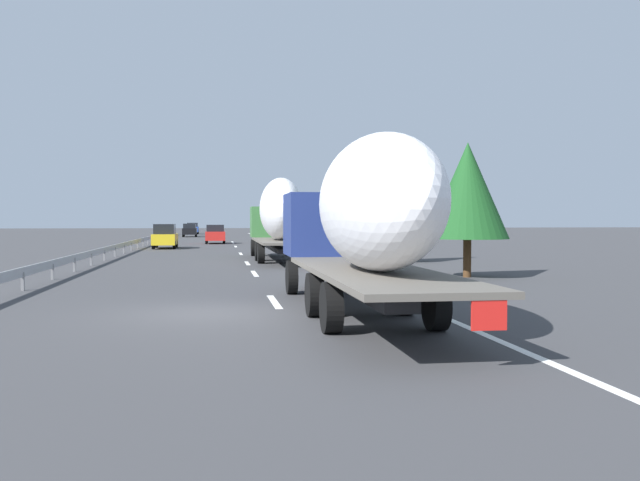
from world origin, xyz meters
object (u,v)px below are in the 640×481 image
(truck_trailing, at_px, (362,216))
(car_black_suv, at_px, (190,230))
(car_yellow_coupe, at_px, (165,236))
(car_red_compact, at_px, (215,234))
(road_sign, at_px, (295,219))
(truck_lead, at_px, (278,215))
(car_blue_sedan, at_px, (193,228))

(truck_trailing, bearing_deg, car_black_suv, 5.13)
(car_black_suv, bearing_deg, car_yellow_coupe, 179.20)
(car_red_compact, distance_m, road_sign, 11.74)
(truck_lead, xyz_separation_m, car_red_compact, (28.51, 3.52, -1.63))
(car_black_suv, bearing_deg, car_blue_sedan, 0.73)
(road_sign, bearing_deg, car_red_compact, 34.63)
(truck_lead, height_order, truck_trailing, truck_lead)
(car_yellow_coupe, bearing_deg, truck_trailing, -169.48)
(car_blue_sedan, height_order, road_sign, road_sign)
(truck_lead, height_order, car_black_suv, truck_lead)
(road_sign, bearing_deg, truck_trailing, 175.70)
(car_red_compact, distance_m, car_blue_sedan, 44.49)
(truck_trailing, bearing_deg, road_sign, -4.30)
(car_blue_sedan, bearing_deg, car_black_suv, -179.27)
(truck_trailing, bearing_deg, car_blue_sedan, 4.30)
(car_red_compact, height_order, car_black_suv, car_red_compact)
(car_blue_sedan, bearing_deg, car_yellow_coupe, 179.70)
(car_blue_sedan, distance_m, road_sign, 54.91)
(car_black_suv, height_order, road_sign, road_sign)
(truck_trailing, distance_m, car_yellow_coupe, 40.82)
(car_red_compact, distance_m, car_yellow_coupe, 11.40)
(truck_lead, bearing_deg, truck_trailing, -180.00)
(truck_lead, distance_m, car_yellow_coupe, 19.37)
(car_red_compact, height_order, car_blue_sedan, car_red_compact)
(car_red_compact, xyz_separation_m, car_yellow_coupe, (-10.70, 3.93, 0.05))
(truck_trailing, xyz_separation_m, car_red_compact, (50.81, 3.52, -1.46))
(truck_trailing, height_order, car_black_suv, truck_trailing)
(car_black_suv, bearing_deg, road_sign, -164.41)
(car_yellow_coupe, distance_m, car_blue_sedan, 55.04)
(truck_trailing, height_order, road_sign, truck_trailing)
(truck_trailing, distance_m, car_red_compact, 50.95)
(truck_lead, bearing_deg, car_red_compact, 7.04)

